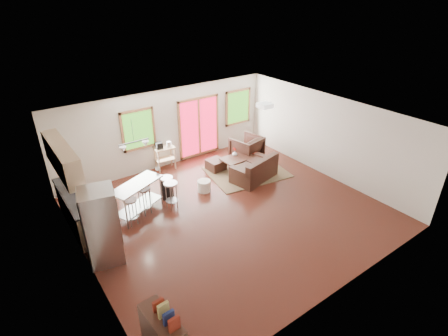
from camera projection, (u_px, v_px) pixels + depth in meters
floor at (230, 211)px, 9.52m from camera, size 7.50×7.00×0.02m
ceiling at (231, 120)px, 8.30m from camera, size 7.50×7.00×0.02m
back_wall at (167, 128)px, 11.44m from camera, size 7.50×0.02×2.60m
left_wall at (80, 220)px, 6.97m from camera, size 0.02×7.00×2.60m
right_wall at (328, 136)px, 10.85m from camera, size 0.02×7.00×2.60m
front_wall at (345, 242)px, 6.38m from camera, size 7.50×0.02×2.60m
window_left at (138, 130)px, 10.79m from camera, size 1.10×0.05×1.30m
french_doors at (199, 127)px, 12.11m from camera, size 1.60×0.05×2.10m
window_right at (238, 107)px, 12.80m from camera, size 1.10×0.05×1.30m
rug at (247, 172)px, 11.48m from camera, size 2.72×2.25×0.02m
loveseat at (255, 171)px, 10.94m from camera, size 1.61×1.13×0.78m
coffee_table at (238, 159)px, 11.51m from camera, size 1.09×0.66×0.43m
armchair at (247, 147)px, 12.12m from camera, size 1.08×1.04×0.95m
ottoman at (216, 165)px, 11.58m from camera, size 0.57×0.57×0.35m
pouf at (204, 186)px, 10.37m from camera, size 0.48×0.48×0.34m
vase at (235, 153)px, 11.62m from camera, size 0.22×0.22×0.29m
book at (251, 148)px, 11.83m from camera, size 0.23×0.10×0.32m
cabinets at (74, 195)px, 8.51m from camera, size 0.64×2.24×2.30m
refrigerator at (102, 226)px, 7.46m from camera, size 0.86×0.84×1.79m
island at (138, 193)px, 9.14m from camera, size 1.56×1.10×0.92m
cup at (157, 168)px, 9.57m from camera, size 0.14×0.13×0.12m
bar_stool_a at (130, 206)px, 8.76m from camera, size 0.39×0.39×0.74m
bar_stool_b at (144, 195)px, 9.16m from camera, size 0.43×0.43×0.79m
bar_stool_c at (171, 189)px, 9.38m from camera, size 0.44×0.44×0.80m
trash_can at (167, 188)px, 9.95m from camera, size 0.47×0.47×0.68m
kitchen_cart at (164, 151)px, 11.38m from camera, size 0.69×0.48×0.99m
bookshelf at (163, 335)px, 5.65m from camera, size 0.42×0.97×1.11m
ceiling_flush at (265, 105)px, 9.60m from camera, size 0.35×0.35×0.12m
pendant_light at (134, 146)px, 8.73m from camera, size 0.80×0.18×0.79m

